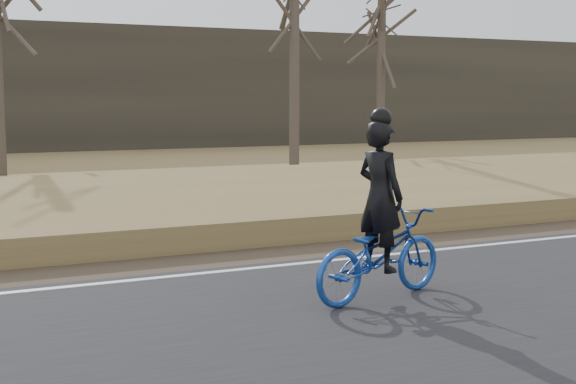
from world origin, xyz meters
name	(u,v)px	position (x,y,z in m)	size (l,w,h in m)	color
cyclist	(380,239)	(5.75, -2.05, 0.79)	(2.19, 1.22, 2.32)	navy
bare_tree_right	(294,53)	(13.17, 15.33, 4.05)	(0.36, 0.36, 8.11)	#50463B
bare_tree_far_right	(381,47)	(18.54, 18.15, 4.59)	(0.36, 0.36, 9.18)	#50463B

